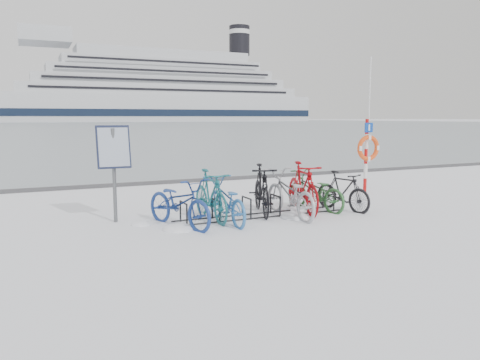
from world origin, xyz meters
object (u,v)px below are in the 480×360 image
at_px(cruise_ferry, 163,94).
at_px(bike_rack, 261,208).
at_px(lifebuoy_station, 368,148).
at_px(info_board, 114,153).

bearing_deg(cruise_ferry, bike_rack, -104.62).
bearing_deg(bike_rack, lifebuoy_station, 20.37).
relative_size(bike_rack, info_board, 1.97).
xyz_separation_m(bike_rack, lifebuoy_station, (4.23, 1.57, 1.13)).
bearing_deg(cruise_ferry, lifebuoy_station, -103.67).
relative_size(bike_rack, lifebuoy_station, 1.03).
bearing_deg(lifebuoy_station, info_board, -173.33).
distance_m(bike_rack, info_board, 3.39).
bearing_deg(info_board, lifebuoy_station, 7.16).
xyz_separation_m(lifebuoy_station, cruise_ferry, (52.88, 217.38, 12.07)).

